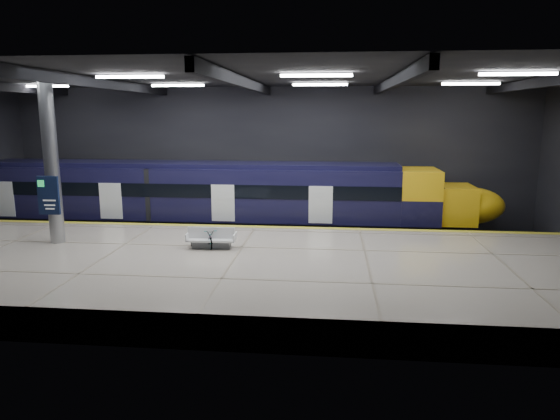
# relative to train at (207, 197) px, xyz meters

# --- Properties ---
(ground) EXTENTS (30.00, 30.00, 0.00)m
(ground) POSITION_rel_train_xyz_m (3.09, -5.50, -2.06)
(ground) COLOR black
(ground) RESTS_ON ground
(room_shell) EXTENTS (30.10, 16.10, 8.05)m
(room_shell) POSITION_rel_train_xyz_m (3.09, -5.49, 3.66)
(room_shell) COLOR black
(room_shell) RESTS_ON ground
(platform) EXTENTS (30.00, 11.00, 1.10)m
(platform) POSITION_rel_train_xyz_m (3.09, -8.00, -1.51)
(platform) COLOR #BBAF9E
(platform) RESTS_ON ground
(safety_strip) EXTENTS (30.00, 0.40, 0.01)m
(safety_strip) POSITION_rel_train_xyz_m (3.09, -2.75, -0.95)
(safety_strip) COLOR gold
(safety_strip) RESTS_ON platform
(rails) EXTENTS (30.00, 1.52, 0.16)m
(rails) POSITION_rel_train_xyz_m (3.09, 0.00, -1.98)
(rails) COLOR gray
(rails) RESTS_ON ground
(train) EXTENTS (29.40, 2.84, 3.79)m
(train) POSITION_rel_train_xyz_m (0.00, 0.00, 0.00)
(train) COLOR black
(train) RESTS_ON ground
(bench) EXTENTS (2.03, 0.90, 0.88)m
(bench) POSITION_rel_train_xyz_m (1.87, -6.77, -0.65)
(bench) COLOR #595B60
(bench) RESTS_ON platform
(bicycle) EXTENTS (1.04, 1.55, 0.77)m
(bicycle) POSITION_rel_train_xyz_m (1.72, -6.57, -0.57)
(bicycle) COLOR #99999E
(bicycle) RESTS_ON platform
(pannier_bag) EXTENTS (0.33, 0.23, 0.35)m
(pannier_bag) POSITION_rel_train_xyz_m (1.12, -6.57, -0.78)
(pannier_bag) COLOR black
(pannier_bag) RESTS_ON platform
(info_column) EXTENTS (0.90, 0.78, 6.90)m
(info_column) POSITION_rel_train_xyz_m (-4.91, -6.52, 2.40)
(info_column) COLOR #9EA0A5
(info_column) RESTS_ON platform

